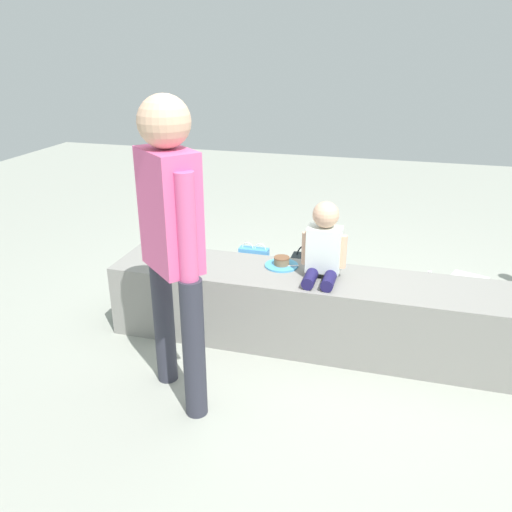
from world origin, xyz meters
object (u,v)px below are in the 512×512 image
at_px(child_seated, 324,245).
at_px(adult_standing, 171,230).
at_px(cake_plate, 282,263).
at_px(party_cup_red, 410,305).
at_px(gift_bag, 254,262).
at_px(water_bottle_near_gift, 428,285).
at_px(handbag_black_leather, 308,266).
at_px(cake_box_white, 466,287).

height_order(child_seated, adult_standing, adult_standing).
xyz_separation_m(adult_standing, cake_plate, (0.38, 0.84, -0.48)).
relative_size(cake_plate, party_cup_red, 1.91).
bearing_deg(gift_bag, adult_standing, -88.44).
distance_m(gift_bag, party_cup_red, 1.32).
bearing_deg(gift_bag, child_seated, -52.64).
xyz_separation_m(cake_plate, gift_bag, (-0.42, 0.83, -0.38)).
height_order(water_bottle_near_gift, handbag_black_leather, handbag_black_leather).
bearing_deg(adult_standing, party_cup_red, 47.44).
bearing_deg(gift_bag, cake_plate, -62.93).
bearing_deg(cake_plate, cake_box_white, 35.96).
distance_m(child_seated, party_cup_red, 1.05).
relative_size(child_seated, handbag_black_leather, 1.62).
distance_m(cake_plate, party_cup_red, 1.09).
height_order(child_seated, handbag_black_leather, child_seated).
height_order(child_seated, party_cup_red, child_seated).
bearing_deg(adult_standing, gift_bag, 91.56).
distance_m(gift_bag, water_bottle_near_gift, 1.41).
relative_size(adult_standing, cake_box_white, 5.51).
distance_m(cake_plate, water_bottle_near_gift, 1.34).
bearing_deg(water_bottle_near_gift, adult_standing, -129.71).
height_order(water_bottle_near_gift, party_cup_red, water_bottle_near_gift).
bearing_deg(adult_standing, child_seated, 48.32).
bearing_deg(cake_box_white, water_bottle_near_gift, -156.95).
xyz_separation_m(adult_standing, party_cup_red, (1.24, 1.35, -0.93)).
relative_size(child_seated, water_bottle_near_gift, 2.22).
height_order(cake_plate, handbag_black_leather, cake_plate).
bearing_deg(party_cup_red, child_seated, -133.62).
xyz_separation_m(child_seated, handbag_black_leather, (-0.25, 1.01, -0.59)).
height_order(adult_standing, handbag_black_leather, adult_standing).
xyz_separation_m(water_bottle_near_gift, cake_box_white, (0.30, 0.13, -0.04)).
xyz_separation_m(adult_standing, water_bottle_near_gift, (1.36, 1.64, -0.89)).
distance_m(cake_plate, gift_bag, 1.00).
distance_m(cake_plate, cake_box_white, 1.64).
height_order(adult_standing, gift_bag, adult_standing).
height_order(party_cup_red, handbag_black_leather, handbag_black_leather).
relative_size(gift_bag, handbag_black_leather, 0.99).
bearing_deg(child_seated, adult_standing, -131.68).
xyz_separation_m(adult_standing, gift_bag, (-0.05, 1.67, -0.86)).
height_order(adult_standing, cake_plate, adult_standing).
distance_m(gift_bag, handbag_black_leather, 0.46).
height_order(adult_standing, water_bottle_near_gift, adult_standing).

